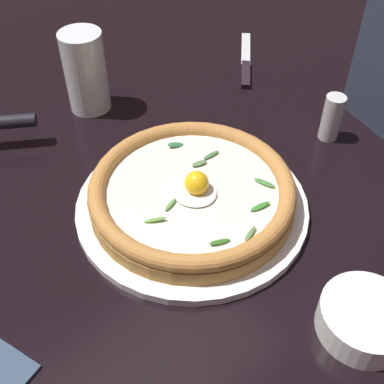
{
  "coord_description": "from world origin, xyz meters",
  "views": [
    {
      "loc": [
        -0.36,
        0.38,
        0.51
      ],
      "look_at": [
        -0.03,
        0.02,
        0.03
      ],
      "focal_mm": 46.21,
      "sensor_mm": 36.0,
      "label": 1
    }
  ],
  "objects_px": {
    "table_knife": "(246,66)",
    "pepper_shaker": "(332,118)",
    "pizza": "(192,192)",
    "side_bowl": "(365,319)",
    "drinking_glass": "(87,77)"
  },
  "relations": [
    {
      "from": "drinking_glass",
      "to": "pepper_shaker",
      "type": "bearing_deg",
      "value": -148.62
    },
    {
      "from": "pizza",
      "to": "table_knife",
      "type": "bearing_deg",
      "value": -61.87
    },
    {
      "from": "side_bowl",
      "to": "table_knife",
      "type": "xyz_separation_m",
      "value": [
        0.46,
        -0.35,
        -0.01
      ]
    },
    {
      "from": "pepper_shaker",
      "to": "drinking_glass",
      "type": "bearing_deg",
      "value": 31.38
    },
    {
      "from": "drinking_glass",
      "to": "side_bowl",
      "type": "bearing_deg",
      "value": 173.85
    },
    {
      "from": "pizza",
      "to": "drinking_glass",
      "type": "distance_m",
      "value": 0.31
    },
    {
      "from": "pepper_shaker",
      "to": "table_knife",
      "type": "bearing_deg",
      "value": -18.04
    },
    {
      "from": "side_bowl",
      "to": "table_knife",
      "type": "bearing_deg",
      "value": -37.7
    },
    {
      "from": "pizza",
      "to": "table_knife",
      "type": "distance_m",
      "value": 0.4
    },
    {
      "from": "table_knife",
      "to": "drinking_glass",
      "type": "bearing_deg",
      "value": 68.38
    },
    {
      "from": "table_knife",
      "to": "pepper_shaker",
      "type": "height_order",
      "value": "pepper_shaker"
    },
    {
      "from": "pizza",
      "to": "pepper_shaker",
      "type": "height_order",
      "value": "pepper_shaker"
    },
    {
      "from": "table_knife",
      "to": "drinking_glass",
      "type": "relative_size",
      "value": 1.31
    },
    {
      "from": "pizza",
      "to": "table_knife",
      "type": "height_order",
      "value": "pizza"
    },
    {
      "from": "pizza",
      "to": "side_bowl",
      "type": "relative_size",
      "value": 2.7
    }
  ]
}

